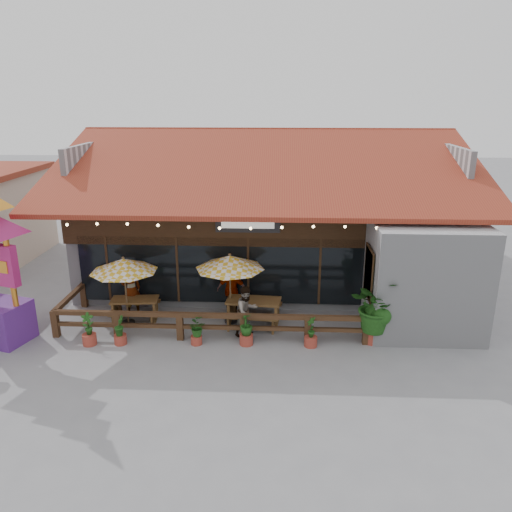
# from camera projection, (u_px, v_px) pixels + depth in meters

# --- Properties ---
(ground) EXTENTS (100.00, 100.00, 0.00)m
(ground) POSITION_uv_depth(u_px,v_px,m) (260.00, 334.00, 16.15)
(ground) COLOR gray
(ground) RESTS_ON ground
(restaurant_building) EXTENTS (15.50, 14.73, 6.09)m
(restaurant_building) POSITION_uv_depth(u_px,v_px,m) (273.00, 220.00, 21.75)
(restaurant_building) COLOR silver
(restaurant_building) RESTS_ON ground
(patio_railing) EXTENTS (10.00, 2.60, 0.92)m
(patio_railing) POSITION_uv_depth(u_px,v_px,m) (189.00, 319.00, 15.82)
(patio_railing) COLOR #462D19
(patio_railing) RESTS_ON ground
(umbrella_left) EXTENTS (2.84, 2.84, 2.37)m
(umbrella_left) POSITION_uv_depth(u_px,v_px,m) (124.00, 265.00, 16.29)
(umbrella_left) COLOR brown
(umbrella_left) RESTS_ON ground
(umbrella_right) EXTENTS (2.43, 2.43, 2.45)m
(umbrella_right) POSITION_uv_depth(u_px,v_px,m) (230.00, 262.00, 16.37)
(umbrella_right) COLOR brown
(umbrella_right) RESTS_ON ground
(picnic_table_left) EXTENTS (1.70, 1.51, 0.76)m
(picnic_table_left) POSITION_uv_depth(u_px,v_px,m) (135.00, 306.00, 17.07)
(picnic_table_left) COLOR brown
(picnic_table_left) RESTS_ON ground
(picnic_table_right) EXTENTS (1.93, 1.71, 0.87)m
(picnic_table_right) POSITION_uv_depth(u_px,v_px,m) (254.00, 308.00, 16.72)
(picnic_table_right) COLOR brown
(picnic_table_right) RESTS_ON ground
(tropical_plant) EXTENTS (1.98, 2.01, 2.10)m
(tropical_plant) POSITION_uv_depth(u_px,v_px,m) (375.00, 307.00, 15.25)
(tropical_plant) COLOR #963628
(tropical_plant) RESTS_ON ground
(diner_a) EXTENTS (0.82, 0.76, 1.87)m
(diner_a) POSITION_uv_depth(u_px,v_px,m) (131.00, 290.00, 17.32)
(diner_a) COLOR #382111
(diner_a) RESTS_ON ground
(diner_b) EXTENTS (1.02, 1.00, 1.65)m
(diner_b) POSITION_uv_depth(u_px,v_px,m) (247.00, 311.00, 15.86)
(diner_b) COLOR #382111
(diner_b) RESTS_ON ground
(diner_c) EXTENTS (1.08, 0.51, 1.80)m
(diner_c) POSITION_uv_depth(u_px,v_px,m) (232.00, 290.00, 17.37)
(diner_c) COLOR #382111
(diner_c) RESTS_ON ground
(planter_a) EXTENTS (0.43, 0.43, 1.05)m
(planter_a) POSITION_uv_depth(u_px,v_px,m) (89.00, 331.00, 15.34)
(planter_a) COLOR #963628
(planter_a) RESTS_ON ground
(planter_b) EXTENTS (0.38, 0.38, 0.94)m
(planter_b) POSITION_uv_depth(u_px,v_px,m) (120.00, 331.00, 15.38)
(planter_b) COLOR #963628
(planter_b) RESTS_ON ground
(planter_c) EXTENTS (0.69, 0.69, 0.86)m
(planter_c) POSITION_uv_depth(u_px,v_px,m) (196.00, 330.00, 15.35)
(planter_c) COLOR #963628
(planter_c) RESTS_ON ground
(planter_d) EXTENTS (0.55, 0.55, 1.03)m
(planter_d) POSITION_uv_depth(u_px,v_px,m) (246.00, 330.00, 15.33)
(planter_d) COLOR #963628
(planter_d) RESTS_ON ground
(planter_e) EXTENTS (0.40, 0.40, 0.98)m
(planter_e) POSITION_uv_depth(u_px,v_px,m) (311.00, 334.00, 15.24)
(planter_e) COLOR #963628
(planter_e) RESTS_ON ground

